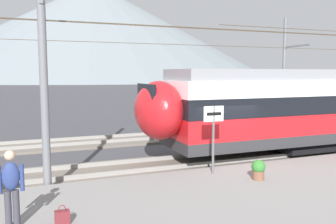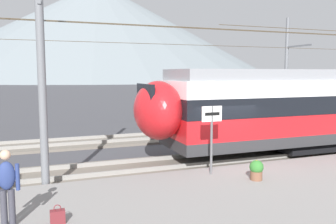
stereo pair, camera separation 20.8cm
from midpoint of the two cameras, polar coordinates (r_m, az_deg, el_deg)
ground_plane at (r=14.09m, az=8.50°, el=-9.03°), size 400.00×400.00×0.00m
platform_slab at (r=10.33m, az=21.97°, el=-14.04°), size 120.00×7.73×0.39m
track_near at (r=14.90m, az=6.67°, el=-7.89°), size 120.00×3.00×0.28m
track_far at (r=20.20m, az=-1.06°, el=-4.10°), size 120.00×3.00×0.28m
catenary_mast_west at (r=11.27m, az=-19.18°, el=9.13°), size 48.40×1.98×8.42m
catenary_mast_far_side at (r=26.98m, az=18.84°, el=6.50°), size 48.40×2.62×7.59m
platform_sign at (r=11.66m, az=7.50°, el=-1.99°), size 0.70×0.08×2.25m
passenger_walking at (r=8.46m, az=-23.72°, el=-10.51°), size 0.53×0.22×1.69m
handbag_beside_passenger at (r=8.51m, az=-16.53°, el=-15.74°), size 0.32×0.18×0.43m
potted_plant_platform_edge at (r=11.55m, az=14.46°, el=-8.83°), size 0.43×0.43×0.63m
mountain_central_peak at (r=216.49m, az=-10.97°, el=12.48°), size 201.77×201.77×55.25m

